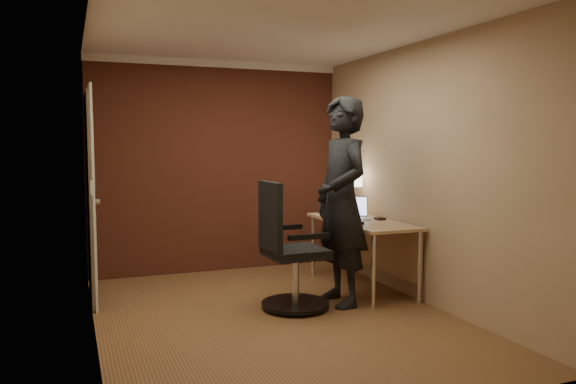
# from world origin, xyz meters

# --- Properties ---
(room) EXTENTS (4.00, 4.00, 4.00)m
(room) POSITION_xyz_m (-0.27, 1.54, 1.37)
(room) COLOR brown
(room) RESTS_ON ground
(desk) EXTENTS (0.60, 1.50, 0.73)m
(desk) POSITION_xyz_m (1.25, 0.56, 0.60)
(desk) COLOR tan
(desk) RESTS_ON ground
(desk_lamp) EXTENTS (0.22, 0.22, 0.54)m
(desk_lamp) POSITION_xyz_m (1.28, 1.05, 1.15)
(desk_lamp) COLOR silver
(desk_lamp) RESTS_ON desk
(laptop) EXTENTS (0.40, 0.36, 0.23)m
(laptop) POSITION_xyz_m (1.15, 0.70, 0.79)
(laptop) COLOR silver
(laptop) RESTS_ON desk
(mouse) EXTENTS (0.09, 0.12, 0.03)m
(mouse) POSITION_xyz_m (1.02, 0.29, 0.75)
(mouse) COLOR black
(mouse) RESTS_ON desk
(wallet) EXTENTS (0.10, 0.12, 0.02)m
(wallet) POSITION_xyz_m (1.37, 0.50, 0.74)
(wallet) COLOR black
(wallet) RESTS_ON desk
(office_chair) EXTENTS (0.63, 0.65, 1.16)m
(office_chair) POSITION_xyz_m (0.19, 0.13, 0.51)
(office_chair) COLOR black
(office_chair) RESTS_ON ground
(person) EXTENTS (0.49, 0.73, 1.97)m
(person) POSITION_xyz_m (0.73, 0.13, 0.98)
(person) COLOR black
(person) RESTS_ON ground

